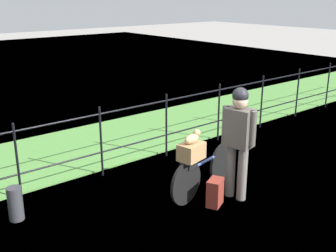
% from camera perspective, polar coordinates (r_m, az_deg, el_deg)
% --- Properties ---
extents(ground_plane, '(60.00, 60.00, 0.00)m').
position_cam_1_polar(ground_plane, '(5.86, 9.52, -12.37)').
color(ground_plane, '#9E9993').
extents(grass_strip, '(27.00, 2.40, 0.03)m').
position_cam_1_polar(grass_strip, '(8.53, -9.71, -2.42)').
color(grass_strip, '#569342').
rests_on(grass_strip, ground).
extents(iron_fence, '(18.04, 0.04, 1.19)m').
position_cam_1_polar(iron_fence, '(7.21, -4.49, -0.38)').
color(iron_fence, black).
rests_on(iron_fence, ground).
extents(bicycle_main, '(1.61, 0.36, 0.66)m').
position_cam_1_polar(bicycle_main, '(6.34, 5.04, -6.25)').
color(bicycle_main, black).
rests_on(bicycle_main, ground).
extents(wooden_crate, '(0.42, 0.33, 0.24)m').
position_cam_1_polar(wooden_crate, '(5.91, 3.24, -3.51)').
color(wooden_crate, '#A87F51').
rests_on(wooden_crate, bicycle_main).
extents(terrier_dog, '(0.32, 0.19, 0.18)m').
position_cam_1_polar(terrier_dog, '(5.86, 3.42, -1.62)').
color(terrier_dog, tan).
rests_on(terrier_dog, wooden_crate).
extents(cyclist_person, '(0.33, 0.53, 1.68)m').
position_cam_1_polar(cyclist_person, '(6.01, 9.65, -1.09)').
color(cyclist_person, slate).
rests_on(cyclist_person, ground).
extents(backpack_on_paving, '(0.33, 0.28, 0.40)m').
position_cam_1_polar(backpack_on_paving, '(6.05, 6.49, -9.06)').
color(backpack_on_paving, maroon).
rests_on(backpack_on_paving, ground).
extents(mooring_bollard, '(0.20, 0.20, 0.47)m').
position_cam_1_polar(mooring_bollard, '(6.00, -20.26, -9.98)').
color(mooring_bollard, '#38383D').
rests_on(mooring_bollard, ground).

